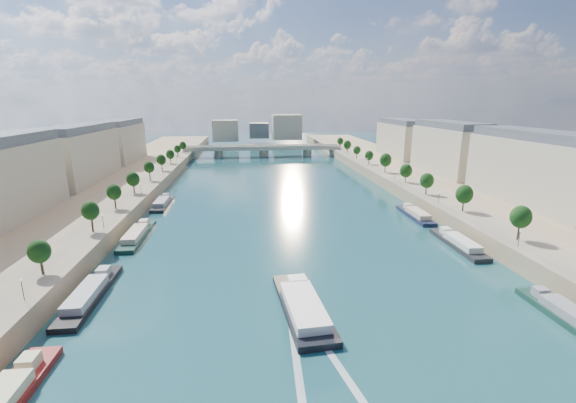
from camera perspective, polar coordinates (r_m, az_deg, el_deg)
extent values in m
plane|color=#0C2B35|center=(142.32, -0.87, -1.36)|extent=(700.00, 700.00, 0.00)
cube|color=#9E8460|center=(153.03, -28.81, -1.11)|extent=(44.00, 520.00, 5.00)
cube|color=#9E8460|center=(164.55, 24.95, 0.36)|extent=(44.00, 520.00, 5.00)
cube|color=gray|center=(147.25, -23.54, -0.03)|extent=(14.00, 520.00, 0.10)
cube|color=gray|center=(156.78, 20.35, 1.12)|extent=(14.00, 520.00, 0.10)
cylinder|color=#382B1E|center=(94.62, -32.61, -7.81)|extent=(0.50, 0.50, 3.82)
ellipsoid|color=black|center=(93.45, -32.92, -5.77)|extent=(4.80, 4.80, 5.52)
cylinder|color=#382B1E|center=(115.24, -27.51, -3.38)|extent=(0.50, 0.50, 3.82)
ellipsoid|color=black|center=(114.28, -27.72, -1.67)|extent=(4.80, 4.80, 5.52)
cylinder|color=#382B1E|center=(136.97, -24.01, -0.31)|extent=(0.50, 0.50, 3.82)
ellipsoid|color=black|center=(136.16, -24.17, 1.15)|extent=(4.80, 4.80, 5.52)
cylinder|color=#382B1E|center=(159.35, -21.49, 1.91)|extent=(0.50, 0.50, 3.82)
ellipsoid|color=black|center=(158.66, -21.61, 3.18)|extent=(4.80, 4.80, 5.52)
cylinder|color=#382B1E|center=(182.14, -19.59, 3.58)|extent=(0.50, 0.50, 3.82)
ellipsoid|color=black|center=(181.54, -19.69, 4.69)|extent=(4.80, 4.80, 5.52)
cylinder|color=#382B1E|center=(205.21, -18.11, 4.88)|extent=(0.50, 0.50, 3.82)
ellipsoid|color=black|center=(204.67, -18.19, 5.87)|extent=(4.80, 4.80, 5.52)
cylinder|color=#382B1E|center=(228.47, -16.93, 5.91)|extent=(0.50, 0.50, 3.82)
ellipsoid|color=black|center=(227.99, -16.99, 6.80)|extent=(4.80, 4.80, 5.52)
cylinder|color=#382B1E|center=(251.87, -15.96, 6.74)|extent=(0.50, 0.50, 3.82)
ellipsoid|color=black|center=(251.43, -16.02, 7.55)|extent=(4.80, 4.80, 5.52)
cylinder|color=#382B1E|center=(275.37, -15.15, 7.43)|extent=(0.50, 0.50, 3.82)
ellipsoid|color=black|center=(274.97, -15.20, 8.18)|extent=(4.80, 4.80, 5.52)
cylinder|color=#382B1E|center=(114.30, 30.55, -3.92)|extent=(0.50, 0.50, 3.82)
ellipsoid|color=black|center=(113.33, 30.78, -2.19)|extent=(4.80, 4.80, 5.52)
cylinder|color=#382B1E|center=(133.33, 24.53, -0.75)|extent=(0.50, 0.50, 3.82)
ellipsoid|color=black|center=(132.50, 24.69, 0.75)|extent=(4.80, 4.80, 5.52)
cylinder|color=#382B1E|center=(153.75, 20.07, 1.61)|extent=(0.50, 0.50, 3.82)
ellipsoid|color=black|center=(153.03, 20.19, 2.92)|extent=(4.80, 4.80, 5.52)
cylinder|color=#382B1E|center=(175.09, 16.67, 3.40)|extent=(0.50, 0.50, 3.82)
ellipsoid|color=black|center=(174.46, 16.76, 4.55)|extent=(4.80, 4.80, 5.52)
cylinder|color=#382B1E|center=(197.04, 14.01, 4.79)|extent=(0.50, 0.50, 3.82)
ellipsoid|color=black|center=(196.48, 14.07, 5.82)|extent=(4.80, 4.80, 5.52)
cylinder|color=#382B1E|center=(219.41, 11.88, 5.89)|extent=(0.50, 0.50, 3.82)
ellipsoid|color=black|center=(218.91, 11.93, 6.82)|extent=(4.80, 4.80, 5.52)
cylinder|color=#382B1E|center=(242.10, 10.14, 6.78)|extent=(0.50, 0.50, 3.82)
ellipsoid|color=black|center=(241.65, 10.18, 7.62)|extent=(4.80, 4.80, 5.52)
cylinder|color=#382B1E|center=(265.02, 8.69, 7.51)|extent=(0.50, 0.50, 3.82)
ellipsoid|color=black|center=(264.61, 8.72, 8.28)|extent=(4.80, 4.80, 5.52)
cylinder|color=#382B1E|center=(288.12, 7.47, 8.12)|extent=(0.50, 0.50, 3.82)
ellipsoid|color=black|center=(287.74, 7.50, 8.83)|extent=(4.80, 4.80, 5.52)
cylinder|color=black|center=(83.73, -34.63, -10.84)|extent=(0.14, 0.14, 4.00)
sphere|color=#FFE5B2|center=(82.94, -34.85, -9.52)|extent=(0.36, 0.36, 0.36)
cylinder|color=black|center=(117.91, -25.70, -2.74)|extent=(0.14, 0.14, 4.00)
sphere|color=#FFE5B2|center=(117.35, -25.82, -1.76)|extent=(0.36, 0.36, 0.36)
cylinder|color=black|center=(154.91, -20.97, 1.65)|extent=(0.14, 0.14, 4.00)
sphere|color=#FFE5B2|center=(154.48, -21.05, 2.41)|extent=(0.36, 0.36, 0.36)
cylinder|color=black|center=(193.10, -18.08, 4.33)|extent=(0.14, 0.14, 4.00)
sphere|color=#FFE5B2|center=(192.76, -18.13, 4.94)|extent=(0.36, 0.36, 0.36)
cylinder|color=black|center=(231.91, -16.14, 6.11)|extent=(0.14, 0.14, 4.00)
sphere|color=#FFE5B2|center=(231.62, -16.18, 6.62)|extent=(0.36, 0.36, 0.36)
cylinder|color=black|center=(109.04, 31.03, -4.76)|extent=(0.14, 0.14, 4.00)
sphere|color=#FFE5B2|center=(108.44, 31.17, -3.71)|extent=(0.36, 0.36, 0.36)
cylinder|color=black|center=(141.36, 21.44, 0.42)|extent=(0.14, 0.14, 4.00)
sphere|color=#FFE5B2|center=(140.89, 21.52, 1.25)|extent=(0.36, 0.36, 0.36)
cylinder|color=black|center=(176.85, 15.55, 3.62)|extent=(0.14, 0.14, 4.00)
sphere|color=#FFE5B2|center=(176.48, 15.60, 4.28)|extent=(0.36, 0.36, 0.36)
cylinder|color=black|center=(213.93, 11.65, 5.70)|extent=(0.14, 0.14, 4.00)
sphere|color=#FFE5B2|center=(213.63, 11.68, 6.26)|extent=(0.36, 0.36, 0.36)
cylinder|color=black|center=(251.91, 8.89, 7.15)|extent=(0.14, 0.14, 4.00)
sphere|color=#FFE5B2|center=(251.65, 8.91, 7.62)|extent=(0.36, 0.36, 0.36)
cube|color=#BCAB90|center=(141.49, -36.84, 1.82)|extent=(16.00, 52.00, 20.00)
cube|color=#BCAB90|center=(192.89, -28.34, 5.69)|extent=(16.00, 52.00, 20.00)
cube|color=#474C54|center=(191.77, -28.76, 9.11)|extent=(14.72, 50.44, 3.20)
cube|color=#BCAB90|center=(247.23, -23.43, 7.85)|extent=(16.00, 52.00, 20.00)
cube|color=#474C54|center=(246.35, -23.71, 10.53)|extent=(14.72, 50.44, 3.20)
cube|color=#BCAB90|center=(156.02, 32.72, 3.37)|extent=(16.00, 52.00, 20.00)
cube|color=#474C54|center=(154.63, 33.32, 7.58)|extent=(14.72, 50.44, 3.20)
cube|color=#BCAB90|center=(203.79, 22.64, 6.71)|extent=(16.00, 52.00, 20.00)
cube|color=#474C54|center=(202.72, 22.96, 9.96)|extent=(14.72, 50.44, 3.20)
cube|color=#BCAB90|center=(255.82, 16.44, 8.65)|extent=(16.00, 52.00, 20.00)
cube|color=#474C54|center=(254.97, 16.64, 11.24)|extent=(14.72, 50.44, 3.20)
cube|color=#BCAB90|center=(347.52, -9.22, 10.34)|extent=(22.00, 18.00, 18.00)
cube|color=#BCAB90|center=(358.91, -0.19, 10.98)|extent=(26.00, 20.00, 22.00)
cube|color=#474C54|center=(372.39, -4.33, 10.46)|extent=(18.00, 16.00, 14.00)
cube|color=#C1B79E|center=(281.26, -3.64, 7.91)|extent=(112.00, 11.00, 2.20)
cube|color=#C1B79E|center=(276.13, -3.59, 8.10)|extent=(112.00, 0.80, 0.90)
cube|color=#C1B79E|center=(286.05, -3.69, 8.32)|extent=(112.00, 0.80, 0.90)
cylinder|color=#C1B79E|center=(282.10, -10.18, 6.97)|extent=(6.40, 6.40, 5.00)
cylinder|color=#C1B79E|center=(281.72, -3.62, 7.16)|extent=(6.40, 6.40, 5.00)
cylinder|color=#C1B79E|center=(284.97, 2.87, 7.26)|extent=(6.40, 6.40, 5.00)
cube|color=#C1B79E|center=(284.17, -14.23, 6.81)|extent=(6.00, 12.00, 5.00)
cube|color=#C1B79E|center=(288.78, 6.82, 7.27)|extent=(6.00, 12.00, 5.00)
cube|color=black|center=(77.61, 2.14, -15.52)|extent=(9.69, 26.98, 1.89)
cube|color=white|center=(74.91, 2.40, -15.14)|extent=(7.58, 17.64, 1.70)
cube|color=white|center=(83.66, 1.36, -11.71)|extent=(4.03, 3.47, 1.80)
cube|color=silver|center=(63.48, 1.44, -23.65)|extent=(2.25, 26.03, 0.04)
cube|color=silver|center=(64.49, 7.58, -23.09)|extent=(6.44, 25.70, 0.04)
cube|color=beige|center=(72.51, -34.00, -19.04)|extent=(2.50, 2.88, 1.80)
cube|color=black|center=(91.51, -27.18, -12.34)|extent=(5.00, 26.49, 1.80)
cube|color=#A5A9B1|center=(89.03, -27.79, -11.96)|extent=(4.10, 14.57, 1.60)
cube|color=#A5A9B1|center=(97.51, -25.69, -9.33)|extent=(2.50, 3.18, 1.80)
cube|color=#16382F|center=(123.16, -21.39, -4.86)|extent=(5.00, 26.95, 1.80)
cube|color=beige|center=(120.67, -21.73, -4.43)|extent=(4.10, 14.82, 1.60)
cube|color=beige|center=(130.04, -20.58, -2.93)|extent=(2.50, 3.23, 1.80)
cube|color=#242426|center=(157.13, -18.07, -0.44)|extent=(5.00, 22.87, 1.80)
cube|color=gray|center=(154.98, -18.25, -0.01)|extent=(4.10, 12.58, 1.60)
cube|color=gray|center=(163.22, -17.65, 0.80)|extent=(2.50, 2.74, 1.80)
cube|color=#16382D|center=(91.37, 35.44, -13.57)|extent=(5.00, 19.12, 1.80)
cube|color=gray|center=(89.67, 36.26, -13.00)|extent=(4.10, 10.51, 1.60)
cube|color=gray|center=(94.42, 33.32, -11.14)|extent=(2.50, 2.29, 1.80)
cube|color=#242426|center=(118.12, 23.87, -5.94)|extent=(5.00, 24.08, 1.80)
cube|color=silver|center=(116.02, 24.42, -5.47)|extent=(4.10, 13.24, 1.60)
cube|color=silver|center=(123.45, 22.32, -4.02)|extent=(2.50, 2.89, 1.80)
cube|color=#192039|center=(141.61, 18.33, -2.09)|extent=(5.00, 22.60, 1.80)
cube|color=beige|center=(139.58, 18.69, -1.63)|extent=(4.10, 12.43, 1.60)
cube|color=beige|center=(147.08, 17.31, -0.66)|extent=(2.50, 2.71, 1.80)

